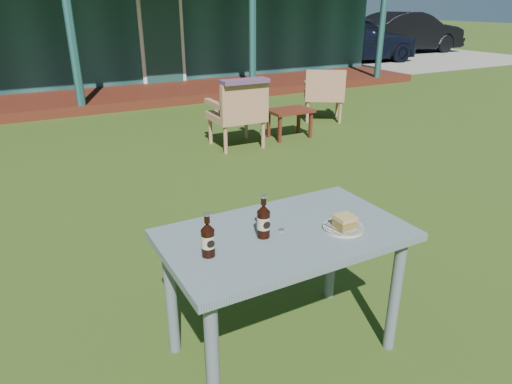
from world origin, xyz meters
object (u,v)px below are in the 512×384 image
car_far (407,33)px  cake_slice (345,221)px  plate (343,227)px  armchair_right (324,92)px  armchair_left (239,111)px  side_table (290,113)px  cola_bottle_far (208,239)px  cafe_table (285,250)px  car_near (351,38)px  cola_bottle_near (264,221)px

car_far → cake_slice: 16.48m
plate → armchair_right: 5.24m
cake_slice → armchair_left: 3.80m
cake_slice → armchair_left: size_ratio=0.11×
side_table → armchair_left: bearing=-174.1°
plate → cake_slice: bearing=-107.2°
cola_bottle_far → armchair_left: 3.99m
car_far → cafe_table: car_far is taller
car_far → plate: size_ratio=21.42×
plate → armchair_left: size_ratio=0.24×
plate → cola_bottle_far: 0.70m
car_near → cola_bottle_far: bearing=141.9°
cafe_table → armchair_left: (1.48, 3.47, -0.14)m
armchair_right → side_table: armchair_right is taller
car_near → cola_bottle_far: car_near is taller
cake_slice → cola_bottle_near: bearing=161.9°
plate → armchair_left: bearing=71.3°
cafe_table → armchair_right: 5.30m
armchair_left → armchair_right: (1.83, 0.67, -0.02)m
car_near → armchair_left: bearing=136.2°
car_far → side_table: 12.55m
armchair_left → plate: bearing=-108.7°
cola_bottle_far → cake_slice: bearing=-7.5°
side_table → cafe_table: bearing=-123.0°
car_far → cola_bottle_far: bearing=133.5°
car_far → armchair_left: car_far is taller
plate → cola_bottle_far: cola_bottle_far is taller
cake_slice → plate: bearing=72.8°
cake_slice → armchair_left: armchair_left is taller
armchair_left → armchair_right: bearing=20.2°
cola_bottle_near → cafe_table: bearing=-2.4°
cafe_table → cola_bottle_near: size_ratio=5.60×
side_table → car_near: bearing=45.3°
plate → cake_slice: (-0.00, -0.01, 0.04)m
cafe_table → cake_slice: (0.27, -0.12, 0.15)m
cafe_table → plate: plate is taller
car_far → armchair_right: bearing=130.2°
cake_slice → side_table: (2.04, 3.67, -0.42)m
cafe_table → car_near: bearing=49.0°
cafe_table → plate: (0.27, -0.11, 0.11)m
car_near → armchair_left: size_ratio=4.96×
cola_bottle_far → armchair_left: size_ratio=0.24×
cake_slice → side_table: 4.22m
car_far → cola_bottle_near: bearing=134.0°
cola_bottle_far → armchair_right: size_ratio=0.25×
armchair_left → armchair_right: 1.95m
car_near → plate: car_near is taller
armchair_right → cola_bottle_far: bearing=-131.8°
car_near → cafe_table: (-8.59, -9.89, -0.10)m
side_table → armchair_right: bearing=30.3°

